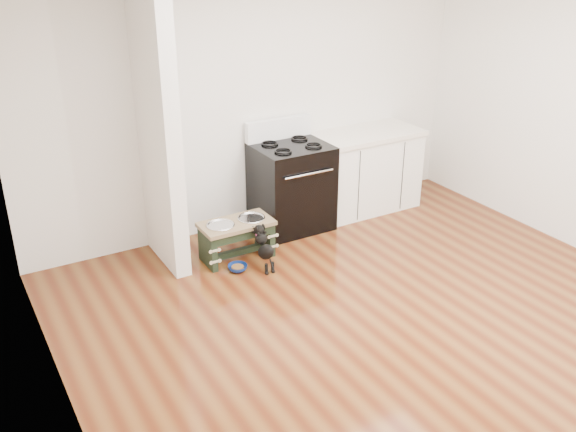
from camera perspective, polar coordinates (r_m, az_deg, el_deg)
The scene contains 8 objects.
ground at distance 5.34m, azimuth 9.88°, elevation -10.06°, with size 5.00×5.00×0.00m, color #4D1F0D.
room_shell at distance 4.63m, azimuth 11.31°, elevation 6.70°, with size 5.00×5.00×5.00m.
partition_wall at distance 5.91m, azimuth -11.50°, elevation 7.80°, with size 0.15×0.80×2.70m, color silver.
oven_range at distance 6.81m, azimuth 0.29°, elevation 2.75°, with size 0.76×0.69×1.14m.
cabinet_run at distance 7.34m, azimuth 6.85°, elevation 4.02°, with size 1.24×0.64×0.91m.
dog_feeder at distance 6.24m, azimuth -4.58°, elevation -1.47°, with size 0.71×0.38×0.40m.
puppy at distance 6.05m, azimuth -2.14°, elevation -2.72°, with size 0.12×0.36×0.43m.
floor_bowl at distance 6.12m, azimuth -4.50°, elevation -4.62°, with size 0.23×0.23×0.06m.
Camera 1 is at (-2.96, -3.29, 3.00)m, focal length 40.00 mm.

